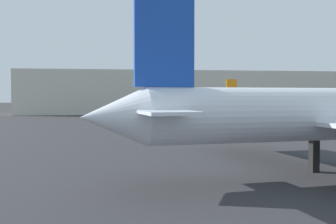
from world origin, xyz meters
name	(u,v)px	position (x,y,z in m)	size (l,w,h in m)	color
airplane_distant	(271,107)	(32.07, 76.54, 2.63)	(26.42, 22.42, 8.37)	white
terminal_building	(178,92)	(18.64, 113.08, 5.95)	(88.73, 19.46, 11.90)	beige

